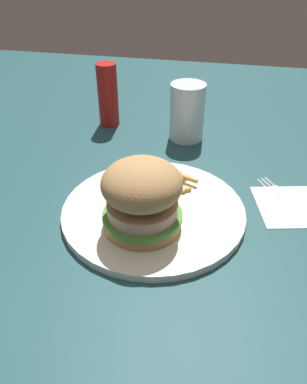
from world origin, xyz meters
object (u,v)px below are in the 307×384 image
plate (154,211)px  fork (292,204)px  ketchup_bottle (108,95)px  fries_pile (168,184)px  napkin (292,206)px  sandwich (140,196)px  drink_glass (187,115)px

plate → fork: 0.22m
fork → ketchup_bottle: 0.45m
fries_pile → ketchup_bottle: ketchup_bottle is taller
napkin → plate: bearing=107.1°
napkin → fork: (0.00, 0.00, 0.00)m
fries_pile → ketchup_bottle: (0.24, 0.18, 0.05)m
plate → sandwich: size_ratio=2.47×
drink_glass → napkin: bearing=-135.5°
napkin → fork: 0.00m
fries_pile → napkin: bearing=-89.2°
fries_pile → drink_glass: bearing=-0.5°
sandwich → drink_glass: (0.31, -0.02, -0.01)m
sandwich → napkin: sandwich is taller
sandwich → drink_glass: size_ratio=0.98×
sandwich → drink_glass: same height
plate → drink_glass: (0.27, -0.01, 0.04)m
drink_glass → fork: bearing=-135.4°
fork → drink_glass: (0.20, 0.20, 0.05)m
plate → napkin: plate is taller
sandwich → fork: size_ratio=0.74×
fries_pile → napkin: fries_pile is taller
fries_pile → napkin: 0.20m
napkin → fork: bearing=32.3°
plate → fork: plate is taller
plate → ketchup_bottle: bearing=28.7°
ketchup_bottle → napkin: bearing=-122.0°
sandwich → drink_glass: bearing=-4.0°
fries_pile → fork: fries_pile is taller
ketchup_bottle → drink_glass: bearing=-100.6°
drink_glass → ketchup_bottle: 0.18m
plate → sandwich: sandwich is taller
plate → fries_pile: 0.06m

